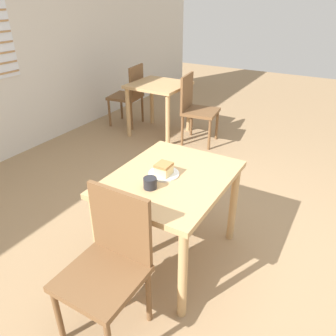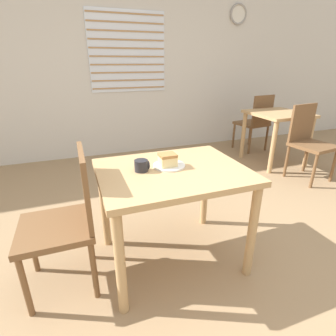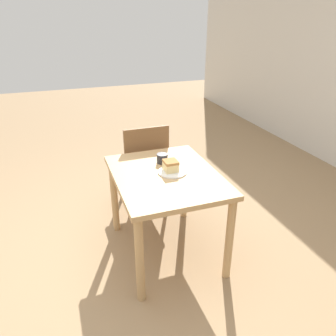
# 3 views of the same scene
# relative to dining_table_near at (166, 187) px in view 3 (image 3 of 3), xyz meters

# --- Properties ---
(ground_plane) EXTENTS (14.00, 14.00, 0.00)m
(ground_plane) POSITION_rel_dining_table_near_xyz_m (0.13, -0.37, -0.62)
(ground_plane) COLOR #997A56
(dining_table_near) EXTENTS (0.98, 0.77, 0.73)m
(dining_table_near) POSITION_rel_dining_table_near_xyz_m (0.00, 0.00, 0.00)
(dining_table_near) COLOR tan
(dining_table_near) RESTS_ON ground_plane
(chair_near_window) EXTENTS (0.44, 0.44, 0.92)m
(chair_near_window) POSITION_rel_dining_table_near_xyz_m (-0.69, 0.01, -0.12)
(chair_near_window) COLOR brown
(chair_near_window) RESTS_ON ground_plane
(plate) EXTENTS (0.22, 0.22, 0.01)m
(plate) POSITION_rel_dining_table_near_xyz_m (-0.00, 0.05, 0.12)
(plate) COLOR white
(plate) RESTS_ON dining_table_near
(cake_slice) EXTENTS (0.11, 0.10, 0.08)m
(cake_slice) POSITION_rel_dining_table_near_xyz_m (-0.02, 0.05, 0.16)
(cake_slice) COLOR #E5CC89
(cake_slice) RESTS_ON plate
(coffee_mug) EXTENTS (0.10, 0.09, 0.08)m
(coffee_mug) POSITION_rel_dining_table_near_xyz_m (-0.20, 0.04, 0.15)
(coffee_mug) COLOR #232328
(coffee_mug) RESTS_ON dining_table_near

